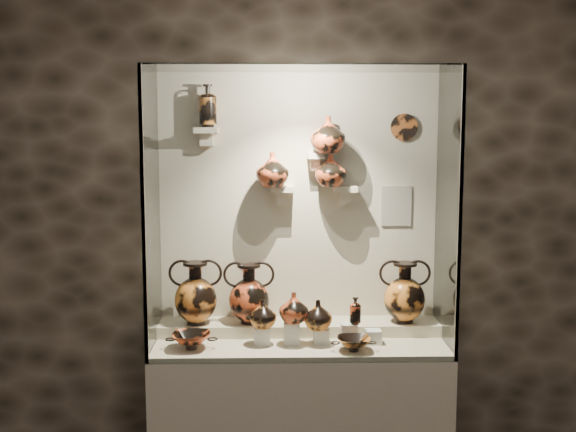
% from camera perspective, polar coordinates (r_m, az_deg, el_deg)
% --- Properties ---
extents(wall_back, '(5.00, 0.02, 3.20)m').
position_cam_1_polar(wall_back, '(4.42, 0.81, 0.96)').
color(wall_back, '#2C241B').
rests_on(wall_back, ground).
extents(plinth, '(1.70, 0.60, 0.80)m').
position_cam_1_polar(plinth, '(4.41, 0.94, -15.20)').
color(plinth, beige).
rests_on(plinth, floor).
extents(front_tier, '(1.68, 0.58, 0.03)m').
position_cam_1_polar(front_tier, '(4.27, 0.95, -10.05)').
color(front_tier, beige).
rests_on(front_tier, plinth).
extents(rear_tier, '(1.70, 0.25, 0.10)m').
position_cam_1_polar(rear_tier, '(4.43, 0.86, -8.94)').
color(rear_tier, beige).
rests_on(rear_tier, plinth).
extents(back_panel, '(1.70, 0.03, 1.60)m').
position_cam_1_polar(back_panel, '(4.42, 0.81, 0.95)').
color(back_panel, beige).
rests_on(back_panel, plinth).
extents(glass_front, '(1.70, 0.01, 1.60)m').
position_cam_1_polar(glass_front, '(3.81, 1.16, -0.08)').
color(glass_front, white).
rests_on(glass_front, plinth).
extents(glass_left, '(0.01, 0.60, 1.60)m').
position_cam_1_polar(glass_left, '(4.16, -10.75, 0.42)').
color(glass_left, white).
rests_on(glass_left, plinth).
extents(glass_right, '(0.01, 0.60, 1.60)m').
position_cam_1_polar(glass_right, '(4.22, 12.52, 0.48)').
color(glass_right, white).
rests_on(glass_right, plinth).
extents(glass_top, '(1.70, 0.60, 0.01)m').
position_cam_1_polar(glass_top, '(4.09, 1.00, 11.61)').
color(glass_top, white).
rests_on(glass_top, back_panel).
extents(frame_post_left, '(0.02, 0.02, 1.60)m').
position_cam_1_polar(frame_post_left, '(3.87, -11.36, -0.10)').
color(frame_post_left, gray).
rests_on(frame_post_left, plinth).
extents(frame_post_right, '(0.02, 0.02, 1.60)m').
position_cam_1_polar(frame_post_right, '(3.94, 13.44, -0.03)').
color(frame_post_right, gray).
rests_on(frame_post_right, plinth).
extents(pedestal_a, '(0.09, 0.09, 0.10)m').
position_cam_1_polar(pedestal_a, '(4.20, -2.06, -9.43)').
color(pedestal_a, beige).
rests_on(pedestal_a, front_tier).
extents(pedestal_b, '(0.09, 0.09, 0.13)m').
position_cam_1_polar(pedestal_b, '(4.20, 0.29, -9.22)').
color(pedestal_b, beige).
rests_on(pedestal_b, front_tier).
extents(pedestal_c, '(0.09, 0.09, 0.09)m').
position_cam_1_polar(pedestal_c, '(4.21, 2.64, -9.46)').
color(pedestal_c, beige).
rests_on(pedestal_c, front_tier).
extents(pedestal_d, '(0.09, 0.09, 0.12)m').
position_cam_1_polar(pedestal_d, '(4.22, 4.83, -9.23)').
color(pedestal_d, beige).
rests_on(pedestal_d, front_tier).
extents(pedestal_e, '(0.09, 0.09, 0.08)m').
position_cam_1_polar(pedestal_e, '(4.24, 6.74, -9.44)').
color(pedestal_e, beige).
rests_on(pedestal_e, front_tier).
extents(bracket_ul, '(0.14, 0.12, 0.04)m').
position_cam_1_polar(bracket_ul, '(4.33, -6.48, 6.74)').
color(bracket_ul, beige).
rests_on(bracket_ul, back_panel).
extents(bracket_ca, '(0.14, 0.12, 0.04)m').
position_cam_1_polar(bracket_ca, '(4.33, -0.47, 2.15)').
color(bracket_ca, beige).
rests_on(bracket_ca, back_panel).
extents(bracket_cb, '(0.10, 0.12, 0.04)m').
position_cam_1_polar(bracket_cb, '(4.32, 2.19, 4.80)').
color(bracket_cb, beige).
rests_on(bracket_cb, back_panel).
extents(bracket_cc, '(0.14, 0.12, 0.04)m').
position_cam_1_polar(bracket_cc, '(4.35, 4.54, 2.16)').
color(bracket_cc, beige).
rests_on(bracket_cc, back_panel).
extents(amphora_left, '(0.37, 0.37, 0.38)m').
position_cam_1_polar(amphora_left, '(4.35, -7.31, -6.03)').
color(amphora_left, orange).
rests_on(amphora_left, rear_tier).
extents(amphora_mid, '(0.35, 0.35, 0.36)m').
position_cam_1_polar(amphora_mid, '(4.34, -3.10, -6.13)').
color(amphora_mid, '#C54822').
rests_on(amphora_mid, rear_tier).
extents(amphora_right, '(0.37, 0.37, 0.37)m').
position_cam_1_polar(amphora_right, '(4.41, 9.19, -5.96)').
color(amphora_right, orange).
rests_on(amphora_right, rear_tier).
extents(jug_a, '(0.18, 0.18, 0.16)m').
position_cam_1_polar(jug_a, '(4.16, -2.00, -7.73)').
color(jug_a, orange).
rests_on(jug_a, pedestal_a).
extents(jug_b, '(0.21, 0.21, 0.18)m').
position_cam_1_polar(jug_b, '(4.14, 0.46, -7.26)').
color(jug_b, '#C54822').
rests_on(jug_b, pedestal_b).
extents(jug_c, '(0.21, 0.21, 0.17)m').
position_cam_1_polar(jug_c, '(4.16, 2.38, -7.80)').
color(jug_c, orange).
rests_on(jug_c, pedestal_c).
extents(lekythos_small, '(0.10, 0.10, 0.18)m').
position_cam_1_polar(lekythos_small, '(4.17, 5.34, -7.32)').
color(lekythos_small, '#C54822').
rests_on(lekythos_small, pedestal_d).
extents(kylix_left, '(0.35, 0.32, 0.11)m').
position_cam_1_polar(kylix_left, '(4.15, -7.64, -9.62)').
color(kylix_left, '#C54822').
rests_on(kylix_left, front_tier).
extents(kylix_right, '(0.30, 0.28, 0.10)m').
position_cam_1_polar(kylix_right, '(4.10, 5.22, -9.93)').
color(kylix_right, orange).
rests_on(kylix_right, front_tier).
extents(lekythos_tall, '(0.13, 0.13, 0.28)m').
position_cam_1_polar(lekythos_tall, '(4.32, -6.35, 8.86)').
color(lekythos_tall, orange).
rests_on(lekythos_tall, bracket_ul).
extents(ovoid_vase_a, '(0.21, 0.21, 0.20)m').
position_cam_1_polar(ovoid_vase_a, '(4.27, -1.24, 3.69)').
color(ovoid_vase_a, '#C54822').
rests_on(ovoid_vase_a, bracket_ca).
extents(ovoid_vase_b, '(0.21, 0.21, 0.22)m').
position_cam_1_polar(ovoid_vase_b, '(4.27, 3.17, 6.45)').
color(ovoid_vase_b, '#C54822').
rests_on(ovoid_vase_b, bracket_cb).
extents(ovoid_vase_c, '(0.25, 0.25, 0.20)m').
position_cam_1_polar(ovoid_vase_c, '(4.29, 3.38, 3.64)').
color(ovoid_vase_c, '#C54822').
rests_on(ovoid_vase_c, bracket_cc).
extents(wall_plate, '(0.16, 0.02, 0.16)m').
position_cam_1_polar(wall_plate, '(4.43, 9.16, 6.94)').
color(wall_plate, '#A14F1F').
rests_on(wall_plate, back_panel).
extents(info_placard, '(0.18, 0.01, 0.25)m').
position_cam_1_polar(info_placard, '(4.46, 8.55, 0.80)').
color(info_placard, beige).
rests_on(info_placard, back_panel).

